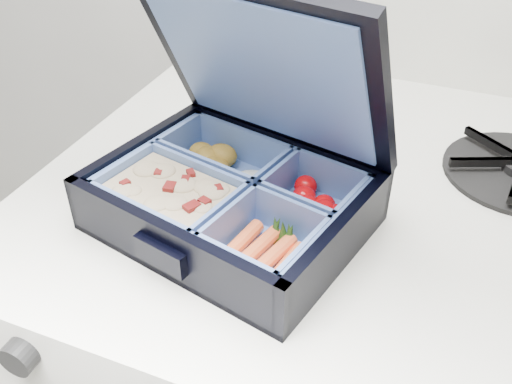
% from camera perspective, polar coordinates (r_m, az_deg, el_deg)
% --- Properties ---
extents(bento_box, '(0.28, 0.24, 0.06)m').
position_cam_1_polar(bento_box, '(0.55, -2.47, -0.78)').
color(bento_box, black).
rests_on(bento_box, stove).
extents(burner_grate_rear, '(0.20, 0.20, 0.02)m').
position_cam_1_polar(burner_grate_rear, '(0.86, 5.42, 12.29)').
color(burner_grate_rear, black).
rests_on(burner_grate_rear, stove).
extents(fork, '(0.14, 0.17, 0.01)m').
position_cam_1_polar(fork, '(0.65, 3.54, 3.24)').
color(fork, '#B7B7B7').
rests_on(fork, stove).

